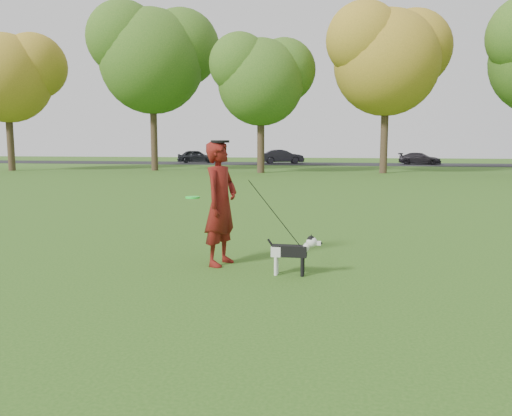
% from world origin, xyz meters
% --- Properties ---
extents(ground, '(120.00, 120.00, 0.00)m').
position_xyz_m(ground, '(0.00, 0.00, 0.00)').
color(ground, '#285116').
rests_on(ground, ground).
extents(road, '(120.00, 7.00, 0.02)m').
position_xyz_m(road, '(0.00, 40.00, 0.01)').
color(road, black).
rests_on(road, ground).
extents(man, '(0.66, 0.84, 2.01)m').
position_xyz_m(man, '(-0.56, 0.49, 1.01)').
color(man, '#5D0E0D').
rests_on(man, ground).
extents(dog, '(0.83, 0.17, 0.63)m').
position_xyz_m(dog, '(0.67, 0.02, 0.38)').
color(dog, black).
rests_on(dog, ground).
extents(car_left, '(4.05, 2.66, 1.28)m').
position_xyz_m(car_left, '(-12.75, 40.00, 0.66)').
color(car_left, black).
rests_on(car_left, road).
extents(car_mid, '(4.24, 2.42, 1.32)m').
position_xyz_m(car_mid, '(-4.30, 40.00, 0.68)').
color(car_mid, black).
rests_on(car_mid, road).
extents(car_right, '(3.98, 2.47, 1.08)m').
position_xyz_m(car_right, '(8.26, 40.00, 0.56)').
color(car_right, black).
rests_on(car_right, road).
extents(man_held_items, '(1.90, 0.62, 1.60)m').
position_xyz_m(man_held_items, '(0.34, 0.22, 0.92)').
color(man_held_items, '#20FF37').
rests_on(man_held_items, ground).
extents(tree_row, '(51.74, 8.86, 12.01)m').
position_xyz_m(tree_row, '(-1.43, 26.07, 7.41)').
color(tree_row, '#38281C').
rests_on(tree_row, ground).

